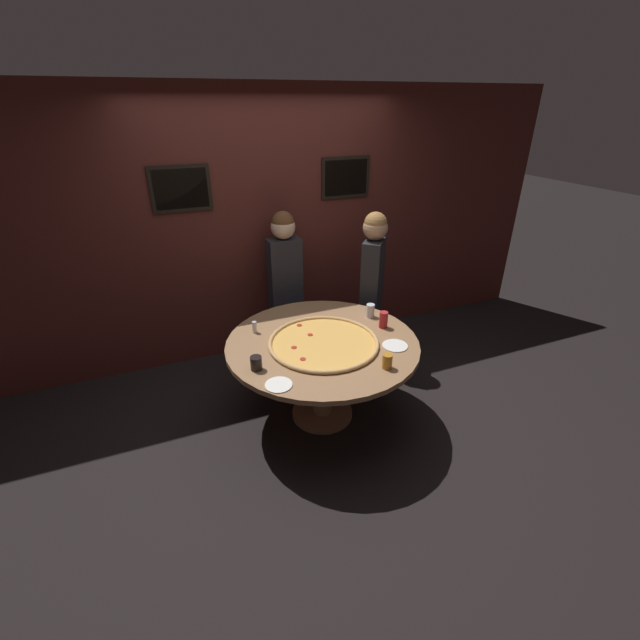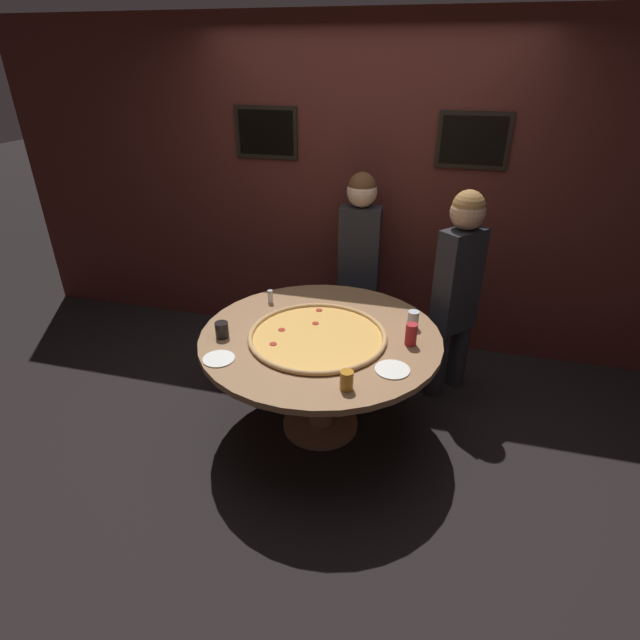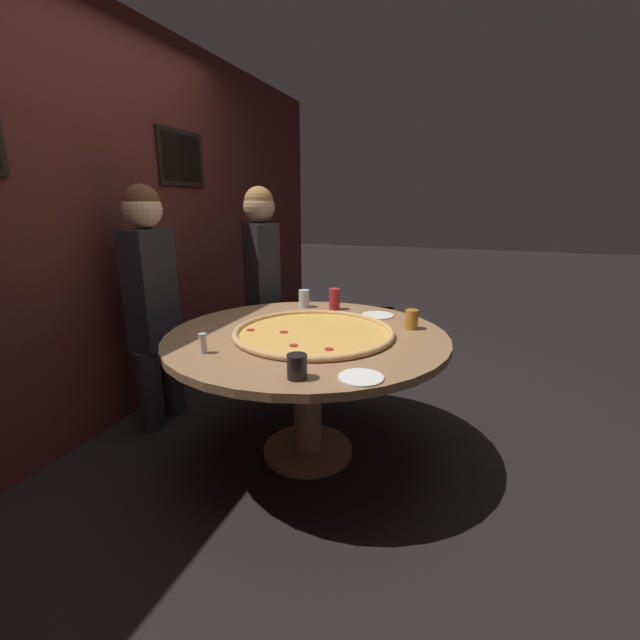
{
  "view_description": "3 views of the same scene",
  "coord_description": "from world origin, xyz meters",
  "px_view_note": "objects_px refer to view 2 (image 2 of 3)",
  "views": [
    {
      "loc": [
        -1.13,
        -2.71,
        2.45
      ],
      "look_at": [
        -0.0,
        0.04,
        0.91
      ],
      "focal_mm": 24.0,
      "sensor_mm": 36.0,
      "label": 1
    },
    {
      "loc": [
        0.7,
        -2.65,
        2.32
      ],
      "look_at": [
        0.01,
        -0.04,
        0.87
      ],
      "focal_mm": 28.0,
      "sensor_mm": 36.0,
      "label": 2
    },
    {
      "loc": [
        -2.07,
        -0.82,
        1.44
      ],
      "look_at": [
        -0.03,
        -0.09,
        0.83
      ],
      "focal_mm": 24.0,
      "sensor_mm": 36.0,
      "label": 3
    }
  ],
  "objects_px": {
    "dining_table": "(320,353)",
    "drink_cup_far_left": "(411,334)",
    "white_plate_left_side": "(219,359)",
    "drink_cup_front_edge": "(413,320)",
    "diner_far_right": "(359,257)",
    "drink_cup_far_right": "(347,380)",
    "diner_centre_back": "(457,285)",
    "giant_pizza": "(317,336)",
    "drink_cup_near_left": "(222,330)",
    "condiment_shaker": "(270,297)",
    "white_plate_beside_cup": "(392,370)"
  },
  "relations": [
    {
      "from": "dining_table",
      "to": "drink_cup_far_right",
      "type": "relative_size",
      "value": 13.94
    },
    {
      "from": "dining_table",
      "to": "drink_cup_near_left",
      "type": "distance_m",
      "value": 0.64
    },
    {
      "from": "diner_far_right",
      "to": "drink_cup_far_right",
      "type": "bearing_deg",
      "value": 96.4
    },
    {
      "from": "white_plate_left_side",
      "to": "diner_centre_back",
      "type": "distance_m",
      "value": 1.73
    },
    {
      "from": "diner_far_right",
      "to": "drink_cup_far_left",
      "type": "bearing_deg",
      "value": 114.41
    },
    {
      "from": "drink_cup_far_left",
      "to": "drink_cup_far_right",
      "type": "bearing_deg",
      "value": -117.19
    },
    {
      "from": "giant_pizza",
      "to": "drink_cup_far_left",
      "type": "height_order",
      "value": "drink_cup_far_left"
    },
    {
      "from": "white_plate_beside_cup",
      "to": "diner_far_right",
      "type": "distance_m",
      "value": 1.43
    },
    {
      "from": "drink_cup_front_edge",
      "to": "white_plate_beside_cup",
      "type": "bearing_deg",
      "value": -96.58
    },
    {
      "from": "white_plate_left_side",
      "to": "giant_pizza",
      "type": "bearing_deg",
      "value": 38.44
    },
    {
      "from": "drink_cup_front_edge",
      "to": "diner_far_right",
      "type": "bearing_deg",
      "value": 121.82
    },
    {
      "from": "dining_table",
      "to": "condiment_shaker",
      "type": "relative_size",
      "value": 15.8
    },
    {
      "from": "white_plate_beside_cup",
      "to": "diner_centre_back",
      "type": "distance_m",
      "value": 1.03
    },
    {
      "from": "white_plate_left_side",
      "to": "white_plate_beside_cup",
      "type": "bearing_deg",
      "value": 8.46
    },
    {
      "from": "drink_cup_far_left",
      "to": "drink_cup_near_left",
      "type": "bearing_deg",
      "value": -169.57
    },
    {
      "from": "drink_cup_front_edge",
      "to": "giant_pizza",
      "type": "bearing_deg",
      "value": -153.5
    },
    {
      "from": "giant_pizza",
      "to": "drink_cup_far_left",
      "type": "relative_size",
      "value": 6.19
    },
    {
      "from": "white_plate_left_side",
      "to": "condiment_shaker",
      "type": "bearing_deg",
      "value": 87.12
    },
    {
      "from": "giant_pizza",
      "to": "diner_far_right",
      "type": "bearing_deg",
      "value": 87.45
    },
    {
      "from": "giant_pizza",
      "to": "drink_cup_near_left",
      "type": "bearing_deg",
      "value": -165.93
    },
    {
      "from": "dining_table",
      "to": "white_plate_left_side",
      "type": "relative_size",
      "value": 8.2
    },
    {
      "from": "white_plate_left_side",
      "to": "diner_centre_back",
      "type": "height_order",
      "value": "diner_centre_back"
    },
    {
      "from": "giant_pizza",
      "to": "white_plate_left_side",
      "type": "distance_m",
      "value": 0.63
    },
    {
      "from": "drink_cup_far_right",
      "to": "white_plate_beside_cup",
      "type": "height_order",
      "value": "drink_cup_far_right"
    },
    {
      "from": "giant_pizza",
      "to": "drink_cup_far_left",
      "type": "xyz_separation_m",
      "value": [
        0.57,
        0.07,
        0.06
      ]
    },
    {
      "from": "dining_table",
      "to": "drink_cup_front_edge",
      "type": "height_order",
      "value": "drink_cup_front_edge"
    },
    {
      "from": "giant_pizza",
      "to": "drink_cup_far_right",
      "type": "bearing_deg",
      "value": -58.93
    },
    {
      "from": "white_plate_left_side",
      "to": "diner_far_right",
      "type": "xyz_separation_m",
      "value": [
        0.54,
        1.5,
        0.13
      ]
    },
    {
      "from": "drink_cup_far_right",
      "to": "condiment_shaker",
      "type": "distance_m",
      "value": 1.14
    },
    {
      "from": "dining_table",
      "to": "diner_far_right",
      "type": "bearing_deg",
      "value": 87.8
    },
    {
      "from": "drink_cup_far_right",
      "to": "condiment_shaker",
      "type": "height_order",
      "value": "drink_cup_far_right"
    },
    {
      "from": "white_plate_left_side",
      "to": "drink_cup_far_right",
      "type": "bearing_deg",
      "value": -6.68
    },
    {
      "from": "white_plate_left_side",
      "to": "condiment_shaker",
      "type": "relative_size",
      "value": 1.93
    },
    {
      "from": "drink_cup_far_right",
      "to": "drink_cup_far_left",
      "type": "xyz_separation_m",
      "value": [
        0.28,
        0.55,
        0.02
      ]
    },
    {
      "from": "drink_cup_front_edge",
      "to": "diner_centre_back",
      "type": "bearing_deg",
      "value": 60.25
    },
    {
      "from": "dining_table",
      "to": "white_plate_beside_cup",
      "type": "bearing_deg",
      "value": -30.0
    },
    {
      "from": "white_plate_beside_cup",
      "to": "condiment_shaker",
      "type": "height_order",
      "value": "condiment_shaker"
    },
    {
      "from": "giant_pizza",
      "to": "condiment_shaker",
      "type": "xyz_separation_m",
      "value": [
        -0.45,
        0.39,
        0.04
      ]
    },
    {
      "from": "white_plate_left_side",
      "to": "drink_cup_front_edge",
      "type": "bearing_deg",
      "value": 32.46
    },
    {
      "from": "giant_pizza",
      "to": "drink_cup_far_right",
      "type": "xyz_separation_m",
      "value": [
        0.29,
        -0.48,
        0.04
      ]
    },
    {
      "from": "drink_cup_far_right",
      "to": "drink_cup_front_edge",
      "type": "relative_size",
      "value": 0.93
    },
    {
      "from": "drink_cup_front_edge",
      "to": "condiment_shaker",
      "type": "height_order",
      "value": "drink_cup_front_edge"
    },
    {
      "from": "white_plate_beside_cup",
      "to": "drink_cup_near_left",
      "type": "bearing_deg",
      "value": 174.88
    },
    {
      "from": "drink_cup_front_edge",
      "to": "diner_centre_back",
      "type": "distance_m",
      "value": 0.53
    },
    {
      "from": "drink_cup_far_right",
      "to": "white_plate_left_side",
      "type": "xyz_separation_m",
      "value": [
        -0.78,
        0.09,
        -0.05
      ]
    },
    {
      "from": "condiment_shaker",
      "to": "diner_far_right",
      "type": "height_order",
      "value": "diner_far_right"
    },
    {
      "from": "dining_table",
      "to": "drink_cup_far_left",
      "type": "xyz_separation_m",
      "value": [
        0.56,
        0.02,
        0.21
      ]
    },
    {
      "from": "drink_cup_far_left",
      "to": "drink_cup_front_edge",
      "type": "distance_m",
      "value": 0.21
    },
    {
      "from": "drink_cup_far_right",
      "to": "drink_cup_near_left",
      "type": "height_order",
      "value": "drink_cup_far_right"
    },
    {
      "from": "white_plate_beside_cup",
      "to": "drink_cup_far_right",
      "type": "bearing_deg",
      "value": -131.67
    }
  ]
}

